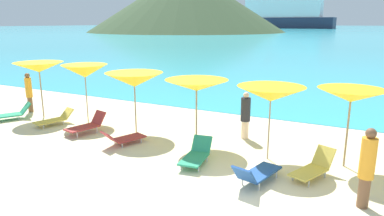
% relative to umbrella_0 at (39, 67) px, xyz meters
% --- Properties ---
extents(ground_plane, '(50.00, 100.00, 0.30)m').
position_rel_umbrella_0_xyz_m(ground_plane, '(9.67, 6.34, -2.31)').
color(ground_plane, beige).
extents(ocean_water, '(650.00, 440.00, 0.02)m').
position_rel_umbrella_0_xyz_m(ocean_water, '(9.67, 224.28, -2.15)').
color(ocean_water, '#38B7CC').
rests_on(ocean_water, ground_plane).
extents(headland_hill, '(81.28, 81.28, 25.14)m').
position_rel_umbrella_0_xyz_m(headland_hill, '(-60.15, 123.31, 10.41)').
color(headland_hill, '#384C2D').
rests_on(headland_hill, ground_plane).
extents(umbrella_0, '(2.22, 2.22, 2.37)m').
position_rel_umbrella_0_xyz_m(umbrella_0, '(0.00, 0.00, 0.00)').
color(umbrella_0, '#9E7F59').
rests_on(umbrella_0, ground_plane).
extents(umbrella_1, '(1.95, 1.95, 2.35)m').
position_rel_umbrella_0_xyz_m(umbrella_1, '(2.13, 0.44, -0.08)').
color(umbrella_1, '#9E7F59').
rests_on(umbrella_1, ground_plane).
extents(umbrella_2, '(2.22, 2.22, 2.25)m').
position_rel_umbrella_0_xyz_m(umbrella_2, '(4.86, 0.08, -0.18)').
color(umbrella_2, '#9E7F59').
rests_on(umbrella_2, ground_plane).
extents(umbrella_3, '(2.07, 2.07, 2.22)m').
position_rel_umbrella_0_xyz_m(umbrella_3, '(7.47, -0.12, -0.13)').
color(umbrella_3, '#9E7F59').
rests_on(umbrella_3, ground_plane).
extents(umbrella_4, '(2.12, 2.12, 2.22)m').
position_rel_umbrella_0_xyz_m(umbrella_4, '(9.90, -0.19, -0.17)').
color(umbrella_4, '#9E7F59').
rests_on(umbrella_4, ground_plane).
extents(umbrella_5, '(1.80, 1.80, 2.25)m').
position_rel_umbrella_0_xyz_m(umbrella_5, '(11.99, 0.28, -0.10)').
color(umbrella_5, '#9E7F59').
rests_on(umbrella_5, ground_plane).
extents(lounge_chair_1, '(0.93, 1.61, 0.57)m').
position_rel_umbrella_0_xyz_m(lounge_chair_1, '(1.36, -0.59, -1.92)').
color(lounge_chair_1, '#D8BF4C').
rests_on(lounge_chair_1, ground_plane).
extents(lounge_chair_3, '(0.89, 1.72, 0.68)m').
position_rel_umbrella_0_xyz_m(lounge_chair_3, '(10.12, -1.99, -1.87)').
color(lounge_chair_3, '#1E478C').
rests_on(lounge_chair_3, ground_plane).
extents(lounge_chair_4, '(1.03, 1.55, 0.71)m').
position_rel_umbrella_0_xyz_m(lounge_chair_4, '(11.34, -0.90, -1.88)').
color(lounge_chair_4, '#D8BF4C').
rests_on(lounge_chair_4, ground_plane).
extents(lounge_chair_5, '(1.02, 1.57, 0.57)m').
position_rel_umbrella_0_xyz_m(lounge_chair_5, '(5.28, -1.21, -1.92)').
color(lounge_chair_5, '#A53333').
rests_on(lounge_chair_5, ground_plane).
extents(lounge_chair_7, '(0.78, 1.51, 0.66)m').
position_rel_umbrella_0_xyz_m(lounge_chair_7, '(8.17, -1.50, -1.88)').
color(lounge_chair_7, '#268C66').
rests_on(lounge_chair_7, ground_plane).
extents(lounge_chair_8, '(0.92, 1.58, 0.72)m').
position_rel_umbrella_0_xyz_m(lounge_chair_8, '(3.28, -0.79, -1.85)').
color(lounge_chair_8, '#A53333').
rests_on(lounge_chair_8, ground_plane).
extents(lounge_chair_9, '(1.29, 1.69, 0.65)m').
position_rel_umbrella_0_xyz_m(lounge_chair_9, '(-0.87, -0.87, -1.89)').
color(lounge_chair_9, '#268C66').
rests_on(lounge_chair_9, ground_plane).
extents(beachgoer_0, '(0.29, 0.29, 1.79)m').
position_rel_umbrella_0_xyz_m(beachgoer_0, '(-1.29, 0.38, -1.19)').
color(beachgoer_0, brown).
rests_on(beachgoer_0, ground_plane).
extents(beachgoer_1, '(0.34, 0.34, 1.66)m').
position_rel_umbrella_0_xyz_m(beachgoer_1, '(8.65, 1.32, -1.28)').
color(beachgoer_1, beige).
rests_on(beachgoer_1, ground_plane).
extents(beachgoer_3, '(0.33, 0.33, 1.83)m').
position_rel_umbrella_0_xyz_m(beachgoer_3, '(12.57, -2.01, -1.18)').
color(beachgoer_3, brown).
rests_on(beachgoer_3, ground_plane).
extents(cruise_ship, '(66.91, 16.28, 21.74)m').
position_rel_umbrella_0_xyz_m(cruise_ship, '(-46.05, 228.95, 6.17)').
color(cruise_ship, '#262D47').
rests_on(cruise_ship, ocean_water).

